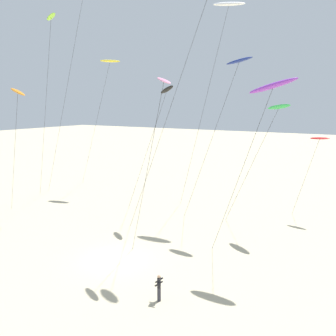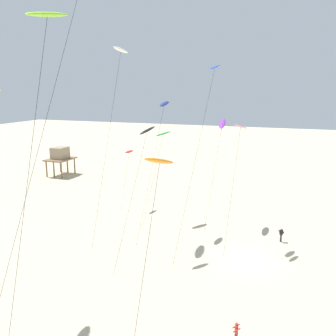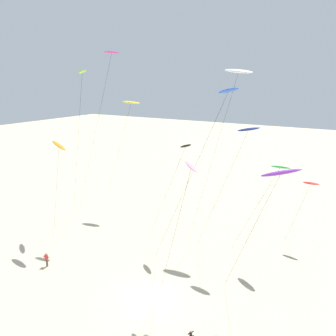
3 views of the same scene
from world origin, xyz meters
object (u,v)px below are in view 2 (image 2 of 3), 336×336
object	(u,v)px
kite_white	(121,51)
stilt_house	(60,155)
kite_magenta	(76,2)
kite_flyer_nearest	(281,234)
kite_pink	(240,130)
kite_red	(129,152)
kite_lime	(47,19)
kite_purple	(222,124)
kite_orange	(159,162)
kite_navy	(164,105)
kite_flyer_middle	(236,332)
kite_green	(163,135)
kite_blue	(214,71)
kite_black	(147,132)

from	to	relation	value
kite_white	stilt_house	distance (m)	37.78
kite_white	stilt_house	bearing A→B (deg)	48.59
kite_magenta	kite_flyer_nearest	world-z (taller)	kite_magenta
kite_white	kite_pink	xyz separation A→B (m)	(0.67, -13.28, -8.22)
kite_red	kite_magenta	size ratio (longest dim) A/B	0.36
kite_lime	kite_flyer_nearest	size ratio (longest dim) A/B	12.93
kite_flyer_nearest	kite_purple	bearing A→B (deg)	63.19
kite_orange	stilt_house	size ratio (longest dim) A/B	2.37
kite_lime	kite_flyer_nearest	distance (m)	32.82
kite_pink	stilt_house	size ratio (longest dim) A/B	2.40
kite_navy	kite_flyer_nearest	size ratio (longest dim) A/B	9.41
kite_purple	kite_orange	distance (m)	24.84
kite_flyer_middle	kite_purple	bearing A→B (deg)	14.92
kite_lime	kite_red	bearing A→B (deg)	17.02
kite_flyer_middle	stilt_house	world-z (taller)	stilt_house
kite_navy	kite_green	bearing A→B (deg)	22.72
kite_magenta	kite_flyer_nearest	bearing A→B (deg)	-36.86
kite_blue	kite_green	size ratio (longest dim) A/B	1.67
kite_black	kite_flyer_nearest	distance (m)	19.28
kite_red	kite_blue	distance (m)	18.34
stilt_house	kite_lime	bearing A→B (deg)	-143.82
kite_red	kite_orange	bearing A→B (deg)	-150.55
kite_white	kite_flyer_nearest	xyz separation A→B (m)	(3.27, -17.99, -20.21)
kite_green	kite_navy	bearing A→B (deg)	-157.28
kite_red	kite_lime	bearing A→B (deg)	-162.98
kite_black	kite_purple	distance (m)	12.61
kite_lime	kite_orange	distance (m)	10.51
kite_blue	kite_red	bearing A→B (deg)	64.69
kite_purple	kite_blue	bearing A→B (deg)	179.57
kite_lime	kite_flyer_middle	distance (m)	23.25
kite_red	kite_magenta	world-z (taller)	kite_magenta
kite_pink	kite_flyer_nearest	bearing A→B (deg)	-61.16
kite_lime	kite_navy	size ratio (longest dim) A/B	1.38
kite_black	kite_lime	bearing A→B (deg)	-178.97
kite_green	kite_navy	size ratio (longest dim) A/B	0.75
kite_orange	kite_lime	bearing A→B (deg)	105.09
kite_blue	kite_navy	world-z (taller)	kite_blue
kite_orange	kite_flyer_nearest	size ratio (longest dim) A/B	8.02
kite_magenta	kite_flyer_middle	size ratio (longest dim) A/B	14.25
kite_white	kite_green	xyz separation A→B (m)	(5.96, -2.70, -9.81)
kite_lime	kite_orange	world-z (taller)	kite_lime
kite_lime	kite_purple	xyz separation A→B (m)	(26.49, -4.95, -8.25)
kite_pink	kite_purple	bearing A→B (deg)	26.27
kite_lime	kite_green	xyz separation A→B (m)	(25.16, 2.37, -9.74)
kite_white	kite_flyer_middle	bearing A→B (deg)	-134.05
kite_red	kite_pink	bearing A→B (deg)	-115.46
kite_blue	kite_purple	bearing A→B (deg)	-0.43
kite_purple	kite_white	bearing A→B (deg)	126.08
kite_magenta	kite_pink	size ratio (longest dim) A/B	1.76
stilt_house	kite_orange	bearing A→B (deg)	-137.41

